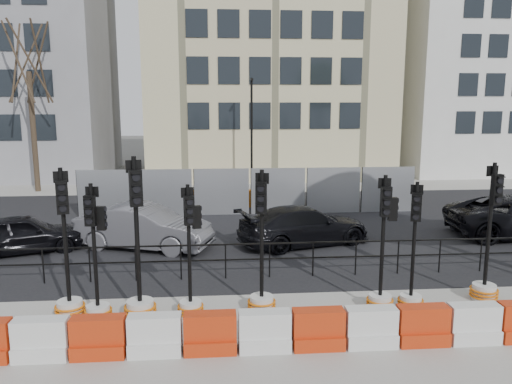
{
  "coord_description": "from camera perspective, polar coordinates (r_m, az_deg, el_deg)",
  "views": [
    {
      "loc": [
        -1.42,
        -11.77,
        4.78
      ],
      "look_at": [
        -0.23,
        3.0,
        2.08
      ],
      "focal_mm": 35.0,
      "sensor_mm": 36.0,
      "label": 1
    }
  ],
  "objects": [
    {
      "name": "sidewalk_near",
      "position": [
        10.08,
        4.23,
        -17.93
      ],
      "size": [
        40.0,
        6.0,
        0.02
      ],
      "primitive_type": "cube",
      "color": "gray",
      "rests_on": "ground"
    },
    {
      "name": "car_c",
      "position": [
        16.89,
        5.54,
        -3.84
      ],
      "size": [
        4.5,
        5.62,
        1.32
      ],
      "primitive_type": "imported",
      "rotation": [
        0.0,
        0.0,
        1.88
      ],
      "color": "black",
      "rests_on": "ground"
    },
    {
      "name": "traffic_signal_h",
      "position": [
        13.37,
        24.79,
        -8.42
      ],
      "size": [
        0.67,
        0.67,
        3.38
      ],
      "rotation": [
        0.0,
        0.0,
        0.2
      ],
      "color": "silver",
      "rests_on": "ground"
    },
    {
      "name": "traffic_signal_b",
      "position": [
        11.59,
        -17.7,
        -10.6
      ],
      "size": [
        0.61,
        0.61,
        3.08
      ],
      "rotation": [
        0.0,
        0.0,
        -0.12
      ],
      "color": "silver",
      "rests_on": "ground"
    },
    {
      "name": "car_b",
      "position": [
        16.75,
        -12.67,
        -3.93
      ],
      "size": [
        4.22,
        5.35,
        1.46
      ],
      "primitive_type": "imported",
      "rotation": [
        0.0,
        0.0,
        1.24
      ],
      "color": "#57575D",
      "rests_on": "ground"
    },
    {
      "name": "road",
      "position": [
        19.41,
        -0.28,
        -3.88
      ],
      "size": [
        40.0,
        14.0,
        0.03
      ],
      "primitive_type": "cube",
      "color": "black",
      "rests_on": "ground"
    },
    {
      "name": "heras_fencing",
      "position": [
        22.0,
        -0.86,
        -0.41
      ],
      "size": [
        14.33,
        1.72,
        2.0
      ],
      "color": "#989BA0",
      "rests_on": "ground"
    },
    {
      "name": "traffic_signal_g",
      "position": [
        12.19,
        17.35,
        -10.08
      ],
      "size": [
        0.6,
        0.6,
        3.02
      ],
      "rotation": [
        0.0,
        0.0,
        -0.35
      ],
      "color": "silver",
      "rests_on": "ground"
    },
    {
      "name": "kerb_railing",
      "position": [
        13.67,
        1.57,
        -7.09
      ],
      "size": [
        18.0,
        0.04,
        1.0
      ],
      "color": "black",
      "rests_on": "ground"
    },
    {
      "name": "ground",
      "position": [
        12.78,
        2.14,
        -11.64
      ],
      "size": [
        120.0,
        120.0,
        0.0
      ],
      "primitive_type": "plane",
      "color": "#51514C",
      "rests_on": "ground"
    },
    {
      "name": "car_a",
      "position": [
        17.56,
        -25.12,
        -4.33
      ],
      "size": [
        3.86,
        4.66,
        1.26
      ],
      "primitive_type": "imported",
      "rotation": [
        0.0,
        0.0,
        1.92
      ],
      "color": "black",
      "rests_on": "ground"
    },
    {
      "name": "traffic_signal_c",
      "position": [
        11.43,
        -13.18,
        -10.57
      ],
      "size": [
        0.72,
        0.72,
        3.65
      ],
      "rotation": [
        0.0,
        0.0,
        0.3
      ],
      "color": "silver",
      "rests_on": "ground"
    },
    {
      "name": "building_white",
      "position": [
        38.58,
        24.73,
        14.2
      ],
      "size": [
        12.0,
        9.06,
        16.0
      ],
      "color": "silver",
      "rests_on": "ground"
    },
    {
      "name": "barrier_row",
      "position": [
        10.09,
        4.08,
        -15.62
      ],
      "size": [
        12.55,
        0.5,
        0.8
      ],
      "color": "red",
      "rests_on": "ground"
    },
    {
      "name": "traffic_signal_e",
      "position": [
        11.5,
        0.64,
        -10.52
      ],
      "size": [
        0.65,
        0.65,
        3.31
      ],
      "rotation": [
        0.0,
        0.0,
        -0.21
      ],
      "color": "silver",
      "rests_on": "ground"
    },
    {
      "name": "traffic_signal_f",
      "position": [
        11.94,
        14.15,
        -9.68
      ],
      "size": [
        0.63,
        0.63,
        3.18
      ],
      "rotation": [
        0.0,
        0.0,
        -0.07
      ],
      "color": "silver",
      "rests_on": "ground"
    },
    {
      "name": "building_cream",
      "position": [
        34.19,
        1.23,
        17.42
      ],
      "size": [
        15.0,
        10.06,
        18.0
      ],
      "color": "beige",
      "rests_on": "ground"
    },
    {
      "name": "lamp_post_far",
      "position": [
        26.86,
        -0.51,
        7.01
      ],
      "size": [
        0.12,
        0.56,
        6.0
      ],
      "color": "black",
      "rests_on": "ground"
    },
    {
      "name": "tree_bare_far",
      "position": [
        28.96,
        -24.6,
        13.13
      ],
      "size": [
        2.0,
        2.0,
        9.0
      ],
      "color": "#473828",
      "rests_on": "ground"
    },
    {
      "name": "building_grey",
      "position": [
        36.09,
        -25.69,
        12.86
      ],
      "size": [
        11.0,
        9.06,
        14.0
      ],
      "color": "gray",
      "rests_on": "ground"
    },
    {
      "name": "traffic_signal_a",
      "position": [
        11.97,
        -20.63,
        -10.28
      ],
      "size": [
        0.67,
        0.67,
        3.39
      ],
      "rotation": [
        0.0,
        0.0,
        0.3
      ],
      "color": "silver",
      "rests_on": "ground"
    },
    {
      "name": "traffic_signal_d",
      "position": [
        11.39,
        -7.48,
        -10.64
      ],
      "size": [
        0.59,
        0.59,
        3.02
      ],
      "rotation": [
        0.0,
        0.0,
        0.25
      ],
      "color": "silver",
      "rests_on": "ground"
    },
    {
      "name": "sidewalk_far",
      "position": [
        28.21,
        -1.66,
        0.59
      ],
      "size": [
        40.0,
        4.0,
        0.02
      ],
      "primitive_type": "cube",
      "color": "gray",
      "rests_on": "ground"
    }
  ]
}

